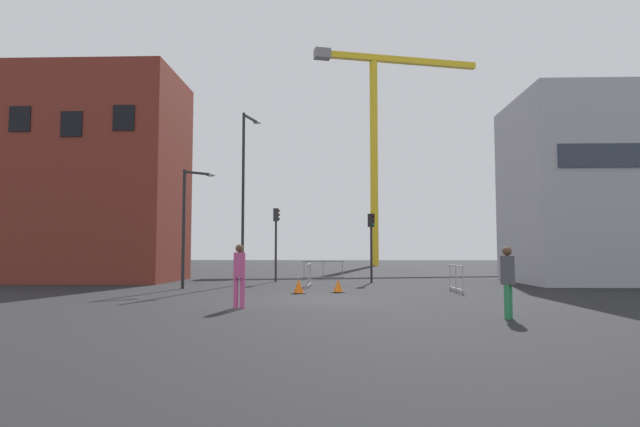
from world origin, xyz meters
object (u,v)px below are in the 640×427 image
(streetlamp_tall, at_px, (245,185))
(pedestrian_walking, at_px, (508,277))
(traffic_light_far, at_px, (276,232))
(traffic_cone_on_verge, at_px, (299,287))
(traffic_light_near, at_px, (371,236))
(streetlamp_short, at_px, (189,216))
(pedestrian_waiting, at_px, (239,271))
(traffic_cone_by_barrier, at_px, (338,286))
(construction_crane, at_px, (378,123))

(streetlamp_tall, bearing_deg, pedestrian_walking, -56.62)
(traffic_light_far, distance_m, traffic_cone_on_verge, 8.57)
(traffic_cone_on_verge, bearing_deg, traffic_light_near, 65.39)
(streetlamp_short, xyz_separation_m, traffic_light_far, (3.33, 5.35, -0.55))
(streetlamp_short, bearing_deg, traffic_light_near, 28.31)
(traffic_light_near, xyz_separation_m, pedestrian_waiting, (-4.66, -12.69, -1.37))
(traffic_light_near, height_order, traffic_cone_on_verge, traffic_light_near)
(streetlamp_short, distance_m, traffic_light_far, 6.33)
(pedestrian_waiting, bearing_deg, pedestrian_walking, -17.58)
(pedestrian_walking, bearing_deg, traffic_cone_on_verge, 126.64)
(streetlamp_tall, bearing_deg, streetlamp_short, -122.04)
(pedestrian_walking, relative_size, traffic_cone_on_verge, 3.14)
(streetlamp_tall, xyz_separation_m, traffic_light_near, (6.50, 1.41, -2.58))
(traffic_light_far, bearing_deg, traffic_cone_by_barrier, -65.51)
(construction_crane, distance_m, streetlamp_short, 41.11)
(traffic_cone_on_verge, bearing_deg, traffic_cone_by_barrier, 20.77)
(pedestrian_waiting, height_order, traffic_cone_by_barrier, pedestrian_waiting)
(traffic_light_far, xyz_separation_m, pedestrian_waiting, (0.49, -13.47, -1.59))
(construction_crane, distance_m, traffic_cone_by_barrier, 42.76)
(streetlamp_short, height_order, traffic_light_far, streetlamp_short)
(streetlamp_tall, bearing_deg, traffic_light_far, 58.28)
(construction_crane, height_order, traffic_light_far, construction_crane)
(traffic_cone_on_verge, bearing_deg, pedestrian_walking, -53.36)
(construction_crane, relative_size, pedestrian_walking, 13.86)
(construction_crane, height_order, traffic_cone_by_barrier, construction_crane)
(construction_crane, bearing_deg, traffic_light_near, -95.13)
(pedestrian_walking, xyz_separation_m, traffic_cone_on_verge, (-5.72, 7.70, -0.78))
(pedestrian_walking, bearing_deg, pedestrian_waiting, 162.42)
(pedestrian_walking, bearing_deg, traffic_cone_by_barrier, 116.72)
(traffic_light_near, bearing_deg, traffic_light_far, 171.31)
(traffic_cone_on_verge, bearing_deg, streetlamp_short, 152.71)
(traffic_light_far, bearing_deg, pedestrian_walking, -64.32)
(streetlamp_tall, distance_m, traffic_cone_on_verge, 8.18)
(streetlamp_tall, bearing_deg, traffic_cone_on_verge, -61.32)
(streetlamp_short, xyz_separation_m, traffic_light_near, (8.48, 4.57, -0.77))
(streetlamp_tall, relative_size, traffic_cone_on_verge, 15.43)
(construction_crane, bearing_deg, traffic_cone_by_barrier, -96.81)
(pedestrian_waiting, distance_m, traffic_cone_by_barrier, 6.76)
(pedestrian_waiting, relative_size, traffic_cone_by_barrier, 3.48)
(traffic_light_near, bearing_deg, pedestrian_walking, -80.83)
(construction_crane, relative_size, streetlamp_tall, 2.82)
(construction_crane, relative_size, pedestrian_waiting, 13.22)
(traffic_light_far, height_order, pedestrian_waiting, traffic_light_far)
(construction_crane, xyz_separation_m, traffic_cone_on_verge, (-6.24, -39.88, -16.19))
(pedestrian_waiting, distance_m, traffic_cone_on_verge, 5.68)
(pedestrian_walking, bearing_deg, construction_crane, 89.37)
(pedestrian_walking, relative_size, traffic_cone_by_barrier, 3.32)
(traffic_light_far, height_order, traffic_cone_on_verge, traffic_light_far)
(construction_crane, xyz_separation_m, pedestrian_walking, (-0.52, -47.58, -15.41))
(pedestrian_waiting, xyz_separation_m, traffic_cone_by_barrier, (2.90, 6.05, -0.85))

